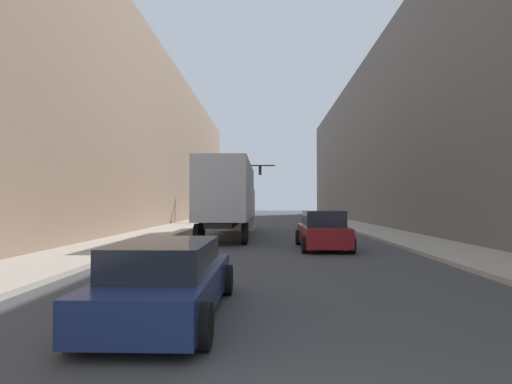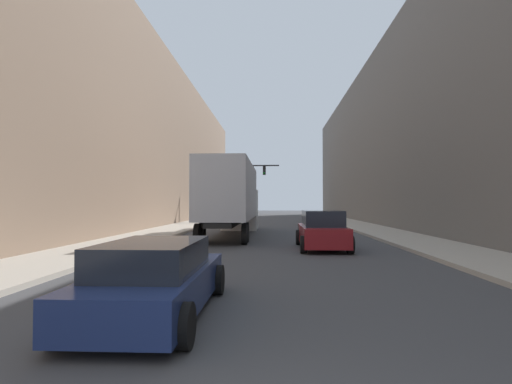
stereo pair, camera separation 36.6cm
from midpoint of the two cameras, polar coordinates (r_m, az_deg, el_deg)
name	(u,v)px [view 1 (the left image)]	position (r m, az deg, el deg)	size (l,w,h in m)	color
sidewalk_right	(360,227)	(32.95, 14.30, -4.83)	(3.22, 80.00, 0.15)	#B2A899
sidewalk_left	(180,226)	(32.93, -11.08, -4.85)	(3.22, 80.00, 0.15)	#B2A899
building_right	(417,132)	(34.67, 21.74, 7.97)	(6.00, 80.00, 15.32)	#66605B
building_left	(125,135)	(34.62, -18.55, 7.68)	(6.00, 80.00, 14.99)	#846B56
semi_truck	(231,197)	(24.36, -4.05, -0.74)	(2.55, 13.25, 4.21)	silver
sedan_car	(168,280)	(7.42, -13.86, -12.07)	(1.98, 4.55, 1.32)	navy
suv_car	(322,231)	(17.59, 8.88, -5.48)	(2.07, 4.52, 1.66)	maroon
traffic_signal_gantry	(232,180)	(41.00, -3.70, 1.78)	(6.17, 0.35, 6.11)	black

